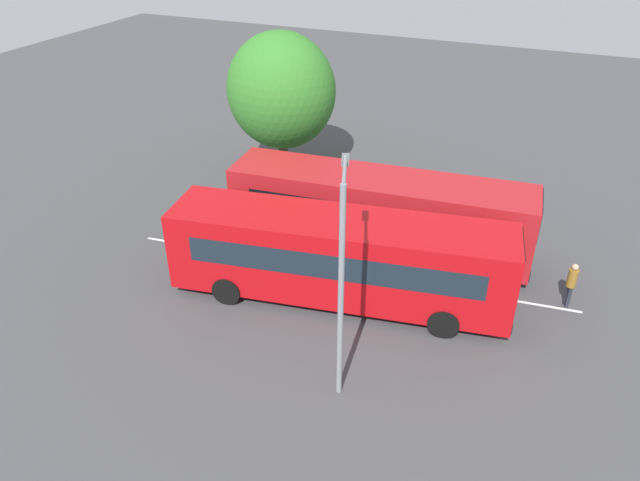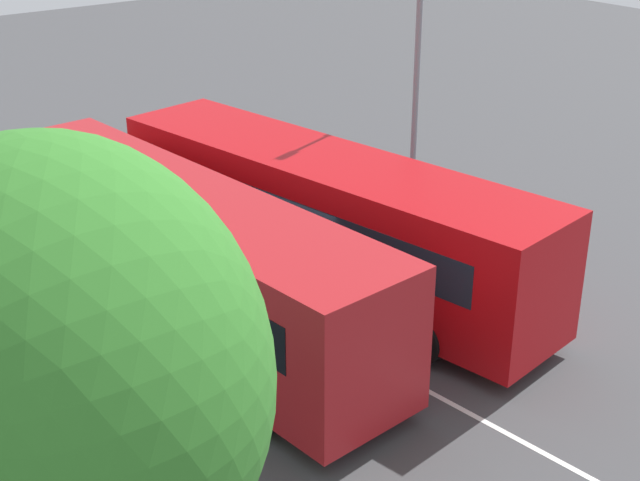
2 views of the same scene
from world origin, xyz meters
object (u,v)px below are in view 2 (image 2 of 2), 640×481
(bus_center_left, at_px, (181,254))
(pedestrian, at_px, (84,181))
(bus_far_left, at_px, (326,216))
(depot_tree, at_px, (59,373))
(street_lamp, at_px, (412,85))

(bus_center_left, height_order, pedestrian, bus_center_left)
(bus_far_left, distance_m, pedestrian, 7.83)
(bus_center_left, distance_m, pedestrian, 7.22)
(bus_far_left, distance_m, depot_tree, 11.03)
(bus_far_left, xyz_separation_m, depot_tree, (-6.39, 8.65, 2.44))
(pedestrian, height_order, depot_tree, depot_tree)
(pedestrian, distance_m, street_lamp, 9.21)
(bus_center_left, height_order, depot_tree, depot_tree)
(street_lamp, relative_size, depot_tree, 0.95)
(bus_far_left, relative_size, street_lamp, 1.79)
(bus_center_left, distance_m, depot_tree, 8.65)
(bus_center_left, height_order, street_lamp, street_lamp)
(street_lamp, height_order, depot_tree, depot_tree)
(bus_center_left, relative_size, street_lamp, 1.78)
(bus_center_left, relative_size, depot_tree, 1.69)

